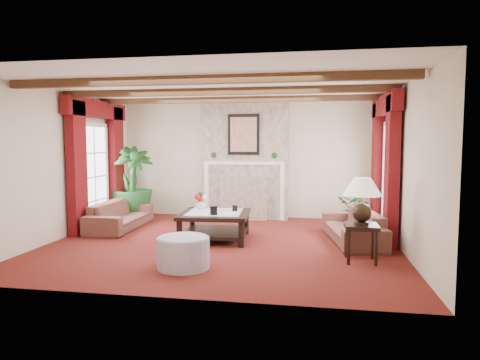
% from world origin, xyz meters
% --- Properties ---
extents(floor, '(6.00, 6.00, 0.00)m').
position_xyz_m(floor, '(0.00, 0.00, 0.00)').
color(floor, '#48110C').
rests_on(floor, ground).
extents(ceiling, '(6.00, 6.00, 0.00)m').
position_xyz_m(ceiling, '(0.00, 0.00, 2.70)').
color(ceiling, white).
rests_on(ceiling, floor).
extents(back_wall, '(6.00, 0.02, 2.70)m').
position_xyz_m(back_wall, '(0.00, 2.75, 1.35)').
color(back_wall, beige).
rests_on(back_wall, ground).
extents(left_wall, '(0.02, 5.50, 2.70)m').
position_xyz_m(left_wall, '(-3.00, 0.00, 1.35)').
color(left_wall, beige).
rests_on(left_wall, ground).
extents(right_wall, '(0.02, 5.50, 2.70)m').
position_xyz_m(right_wall, '(3.00, 0.00, 1.35)').
color(right_wall, beige).
rests_on(right_wall, ground).
extents(ceiling_beams, '(6.00, 3.00, 0.12)m').
position_xyz_m(ceiling_beams, '(0.00, 0.00, 2.64)').
color(ceiling_beams, '#3B2212').
rests_on(ceiling_beams, ceiling).
extents(fireplace, '(2.00, 0.52, 2.70)m').
position_xyz_m(fireplace, '(0.00, 2.55, 2.70)').
color(fireplace, tan).
rests_on(fireplace, ground).
extents(french_door_left, '(0.10, 1.10, 2.16)m').
position_xyz_m(french_door_left, '(-2.97, 1.00, 2.13)').
color(french_door_left, white).
rests_on(french_door_left, ground).
extents(french_door_right, '(0.10, 1.10, 2.16)m').
position_xyz_m(french_door_right, '(2.97, 1.00, 2.13)').
color(french_door_right, white).
rests_on(french_door_right, ground).
extents(curtains_left, '(0.20, 2.40, 2.55)m').
position_xyz_m(curtains_left, '(-2.86, 1.00, 2.55)').
color(curtains_left, '#550B0D').
rests_on(curtains_left, ground).
extents(curtains_right, '(0.20, 2.40, 2.55)m').
position_xyz_m(curtains_right, '(2.86, 1.00, 2.55)').
color(curtains_right, '#550B0D').
rests_on(curtains_right, ground).
extents(sofa_left, '(1.95, 0.68, 0.75)m').
position_xyz_m(sofa_left, '(-2.34, 0.88, 0.37)').
color(sofa_left, black).
rests_on(sofa_left, ground).
extents(sofa_right, '(2.09, 1.15, 0.75)m').
position_xyz_m(sofa_right, '(2.27, 0.45, 0.38)').
color(sofa_right, black).
rests_on(sofa_right, ground).
extents(potted_palm, '(2.63, 2.63, 0.94)m').
position_xyz_m(potted_palm, '(-2.52, 1.90, 0.47)').
color(potted_palm, black).
rests_on(potted_palm, ground).
extents(small_plant, '(1.30, 1.33, 0.67)m').
position_xyz_m(small_plant, '(2.48, 1.67, 0.34)').
color(small_plant, black).
rests_on(small_plant, ground).
extents(coffee_table, '(1.31, 1.31, 0.50)m').
position_xyz_m(coffee_table, '(-0.19, 0.22, 0.25)').
color(coffee_table, black).
rests_on(coffee_table, ground).
extents(side_table, '(0.56, 0.56, 0.56)m').
position_xyz_m(side_table, '(2.27, -0.85, 0.28)').
color(side_table, black).
rests_on(side_table, ground).
extents(ottoman, '(0.74, 0.74, 0.43)m').
position_xyz_m(ottoman, '(-0.23, -1.59, 0.22)').
color(ottoman, '#948C9F').
rests_on(ottoman, ground).
extents(table_lamp, '(0.56, 0.56, 0.71)m').
position_xyz_m(table_lamp, '(2.27, -0.85, 0.92)').
color(table_lamp, black).
rests_on(table_lamp, side_table).
extents(flower_vase, '(0.31, 0.32, 0.19)m').
position_xyz_m(flower_vase, '(-0.55, 0.57, 0.59)').
color(flower_vase, silver).
rests_on(flower_vase, coffee_table).
extents(book, '(0.24, 0.21, 0.30)m').
position_xyz_m(book, '(0.05, -0.01, 0.65)').
color(book, black).
rests_on(book, coffee_table).
extents(photo_frame_a, '(0.12, 0.04, 0.16)m').
position_xyz_m(photo_frame_a, '(-0.13, -0.12, 0.58)').
color(photo_frame_a, black).
rests_on(photo_frame_a, coffee_table).
extents(photo_frame_b, '(0.09, 0.02, 0.12)m').
position_xyz_m(photo_frame_b, '(0.16, 0.35, 0.56)').
color(photo_frame_b, black).
rests_on(photo_frame_b, coffee_table).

